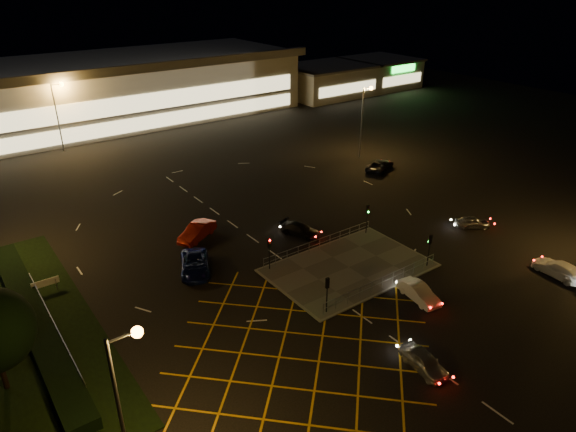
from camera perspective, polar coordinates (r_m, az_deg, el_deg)
ground at (r=47.46m, az=3.33°, el=-5.53°), size 180.00×180.00×0.00m
pedestrian_island at (r=47.30m, az=6.75°, el=-5.72°), size 14.00×9.00×0.12m
hedge at (r=44.37m, az=-26.36°, el=-10.25°), size 2.00×26.00×1.00m
supermarket at (r=98.56m, az=-20.54°, el=12.88°), size 72.00×26.50×10.50m
retail_unit_a at (r=113.53m, az=4.27°, el=14.82°), size 18.80×14.80×6.35m
retail_unit_b at (r=124.28m, az=10.16°, el=15.46°), size 14.80×14.80×6.35m
streetlight_sw at (r=26.67m, az=-17.55°, el=-18.34°), size 1.78×0.56×10.03m
streetlight_ne at (r=74.07m, az=8.50°, el=11.37°), size 1.78×0.56×10.03m
streetlight_far_left at (r=82.81m, az=-24.13°, el=10.97°), size 1.78×0.56×10.03m
streetlight_far_right at (r=100.48m, az=-1.22°, el=15.40°), size 1.78×0.56×10.03m
signal_sw at (r=40.15m, az=4.37°, el=-7.98°), size 0.28×0.30×3.15m
signal_se at (r=47.80m, az=15.47°, el=-3.00°), size 0.28×0.30×3.15m
signal_nw at (r=45.57m, az=-2.10°, el=-3.48°), size 0.28×0.30×3.15m
signal_ne at (r=52.44m, az=8.82°, el=0.33°), size 0.28×0.30×3.15m
car_near_silver at (r=37.26m, az=14.87°, el=-15.32°), size 2.06×4.02×1.31m
car_queue_white at (r=43.88m, az=14.32°, el=-8.22°), size 2.02×4.24×1.34m
car_left_blue at (r=46.87m, az=-10.31°, el=-5.32°), size 4.50×5.93×1.50m
car_far_dkgrey at (r=52.33m, az=1.40°, el=-1.53°), size 3.21×4.66×1.25m
car_right_silver at (r=57.27m, az=19.82°, el=-0.65°), size 3.80×3.24×1.23m
car_circ_red at (r=52.42m, az=-10.08°, el=-1.71°), size 5.00×3.80×1.58m
car_east_grey at (r=70.63m, az=10.18°, el=5.56°), size 5.66×4.12×1.43m
car_approach_white at (r=51.53m, az=27.91°, el=-5.21°), size 2.33×4.90×1.38m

